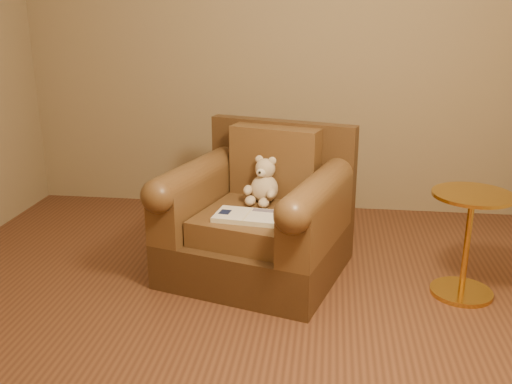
# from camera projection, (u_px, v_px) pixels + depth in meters

# --- Properties ---
(floor) EXTENTS (4.00, 4.00, 0.00)m
(floor) POSITION_uv_depth(u_px,v_px,m) (232.00, 330.00, 2.95)
(floor) COLOR brown
(floor) RESTS_ON ground
(armchair) EXTENTS (1.21, 1.18, 0.89)m
(armchair) POSITION_uv_depth(u_px,v_px,m) (260.00, 218.00, 3.54)
(armchair) COLOR #442B16
(armchair) RESTS_ON floor
(teddy_bear) EXTENTS (0.21, 0.25, 0.30)m
(teddy_bear) POSITION_uv_depth(u_px,v_px,m) (263.00, 185.00, 3.55)
(teddy_bear) COLOR #CDB38F
(teddy_bear) RESTS_ON armchair
(guidebook) EXTENTS (0.40, 0.27, 0.03)m
(guidebook) POSITION_uv_depth(u_px,v_px,m) (248.00, 216.00, 3.29)
(guidebook) COLOR beige
(guidebook) RESTS_ON armchair
(side_table) EXTENTS (0.44, 0.44, 0.62)m
(side_table) POSITION_uv_depth(u_px,v_px,m) (467.00, 241.00, 3.22)
(side_table) COLOR gold
(side_table) RESTS_ON floor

